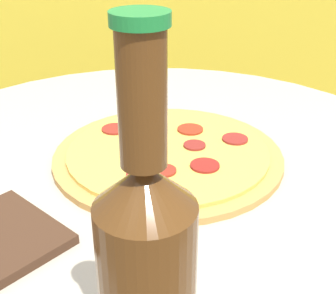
{
  "coord_description": "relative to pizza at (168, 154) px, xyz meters",
  "views": [
    {
      "loc": [
        -0.03,
        -0.63,
        1.08
      ],
      "look_at": [
        0.02,
        0.01,
        0.75
      ],
      "focal_mm": 50.0,
      "sensor_mm": 36.0,
      "label": 1
    }
  ],
  "objects": [
    {
      "name": "pizza",
      "position": [
        0.0,
        0.0,
        0.0
      ],
      "size": [
        0.35,
        0.35,
        0.02
      ],
      "color": "#C68E47",
      "rests_on": "table"
    },
    {
      "name": "table",
      "position": [
        -0.02,
        -0.01,
        -0.16
      ],
      "size": [
        0.93,
        0.93,
        0.73
      ],
      "color": "#B2A893",
      "rests_on": "ground_plane"
    },
    {
      "name": "beer_bottle",
      "position": [
        -0.05,
        -0.38,
        0.11
      ],
      "size": [
        0.07,
        0.07,
        0.3
      ],
      "color": "#563314",
      "rests_on": "table"
    },
    {
      "name": "fence_panel",
      "position": [
        -0.02,
        0.99,
        -0.03
      ],
      "size": [
        1.65,
        0.04,
        1.41
      ],
      "color": "gold",
      "rests_on": "ground_plane"
    }
  ]
}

